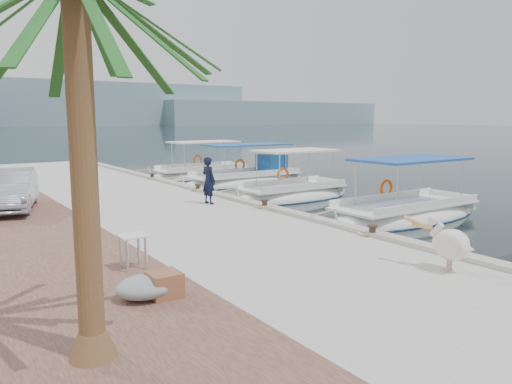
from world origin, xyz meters
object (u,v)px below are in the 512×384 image
Objects in this scene: fishing_caique_c at (292,196)px; fisherman at (209,180)px; fishing_caique_e at (202,176)px; fishing_caique_d at (247,181)px; parked_car at (10,190)px; pelican at (449,243)px; fishing_caique_b at (405,216)px.

fisherman is at bearing -164.09° from fishing_caique_c.
fishing_caique_c is 9.40m from fishing_caique_e.
fisherman is at bearing -132.29° from fishing_caique_d.
parked_car is (-12.36, -3.92, 1.02)m from fishing_caique_d.
fisherman reaches higher than fishing_caique_c.
fishing_caique_d is at bearing 33.07° from parked_car.
fishing_caique_c is at bearing 66.71° from pelican.
fishing_caique_b is at bearing -92.53° from fishing_caique_d.
fishing_caique_b is 15.30m from fishing_caique_e.
fishing_caique_d reaches higher than parked_car.
fisherman is (-6.09, -6.70, 1.18)m from fishing_caique_d.
fishing_caique_e is (-0.11, 15.30, 0.00)m from fishing_caique_b.
fishing_caique_c is at bearing 95.08° from fishing_caique_b.
fishing_caique_c is at bearing 8.78° from parked_car.
parked_car is at bearing 56.35° from fisherman.
fisherman is at bearing 141.49° from fishing_caique_b.
fishing_caique_c reaches higher than pelican.
fishing_caique_b reaches higher than pelican.
fishing_caique_b is 7.27m from fisherman.
fishing_caique_b and fishing_caique_e have the same top height.
fishing_caique_c reaches higher than parked_car.
fishing_caique_b is at bearing -89.57° from fishing_caique_e.
fishing_caique_b reaches higher than parked_car.
pelican is (-5.93, -16.66, 0.90)m from fishing_caique_d.
fishing_caique_c is at bearing -92.51° from fishing_caique_e.
fishing_caique_d is 17.71m from pelican.
fishing_caique_e is at bearing 90.43° from fishing_caique_b.
pelican is (-5.44, -5.50, 0.96)m from fishing_caique_b.
fishing_caique_b is 4.84× the size of pelican.
pelican is at bearing -104.35° from fishing_caique_e.
fishing_caique_d is 4.18m from fishing_caique_e.
fishing_caique_c is 0.77× the size of fishing_caique_d.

